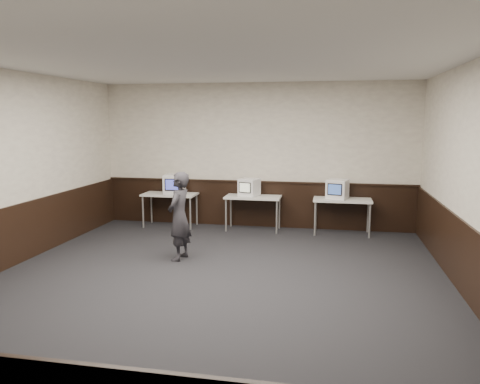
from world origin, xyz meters
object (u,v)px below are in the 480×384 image
emac_left (174,184)px  emac_center (249,187)px  desk_right (342,202)px  desk_left (170,197)px  emac_right (337,189)px  desk_center (253,199)px  person (179,216)px

emac_left → emac_center: bearing=-4.9°
desk_right → emac_left: size_ratio=2.30×
desk_right → desk_left: bearing=180.0°
emac_right → desk_center: bearing=-163.8°
desk_center → desk_right: (1.90, 0.00, 0.00)m
desk_center → desk_left: bearing=180.0°
desk_left → emac_right: emac_right is taller
emac_left → emac_right: emac_left is taller
emac_left → desk_left: bearing=152.4°
desk_center → emac_right: (1.79, 0.02, 0.28)m
emac_right → person: size_ratio=0.34×
emac_left → emac_center: emac_left is taller
emac_center → desk_left: bearing=-161.4°
desk_left → emac_left: (0.13, -0.05, 0.29)m
emac_right → person: (-2.67, -2.41, -0.19)m
desk_left → emac_right: (3.69, 0.02, 0.28)m
emac_left → desk_center: bearing=-5.7°
emac_left → emac_center: size_ratio=1.05×
emac_center → emac_left: bearing=-159.7°
emac_left → person: (0.89, -2.34, -0.21)m
emac_right → person: 3.60m
desk_left → desk_right: bearing=0.0°
desk_right → person: size_ratio=0.79×
desk_right → emac_right: (-0.11, 0.02, 0.28)m
desk_center → emac_left: emac_left is taller
desk_left → person: 2.60m
desk_left → desk_center: same height
desk_right → person: 3.67m
emac_center → person: 2.54m
desk_right → emac_center: 2.01m
emac_left → emac_right: size_ratio=1.00×
desk_center → person: size_ratio=0.79×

